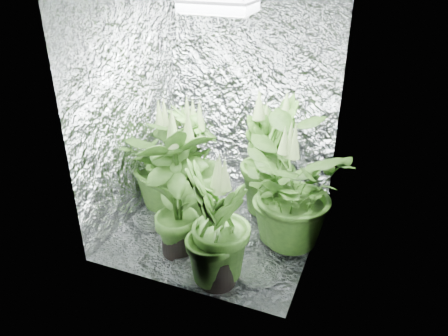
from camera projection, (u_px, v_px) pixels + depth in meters
ground at (220, 227)px, 3.81m from camera, size 1.60×1.60×0.00m
walls at (219, 120)px, 3.35m from camera, size 1.62×1.62×2.00m
grow_lamp at (218, 6)px, 2.97m from camera, size 0.50×0.30×0.22m
plant_a at (168, 160)px, 3.89m from camera, size 1.00×1.00×1.02m
plant_b at (274, 157)px, 4.04m from camera, size 0.63×0.63×0.97m
plant_c at (269, 159)px, 3.81m from camera, size 0.62×0.62×1.15m
plant_d at (194, 163)px, 3.83m from camera, size 0.73×0.73×1.06m
plant_e at (288, 190)px, 3.37m from camera, size 1.10×1.10×1.08m
plant_f at (177, 191)px, 3.26m from camera, size 0.82×0.82×1.20m
plant_g at (217, 227)px, 2.98m from camera, size 0.60×0.60×1.05m
circulation_fan at (305, 193)px, 4.05m from camera, size 0.15×0.29×0.34m
plant_label at (223, 253)px, 3.02m from camera, size 0.05×0.04×0.08m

